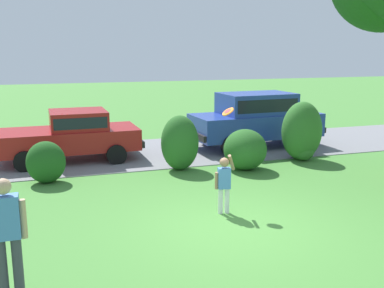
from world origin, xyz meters
TOP-DOWN VIEW (x-y plane):
  - ground_plane at (0.00, 0.00)m, footprint 80.00×80.00m
  - driveway_strip at (0.00, 6.76)m, footprint 28.00×4.40m
  - shrub_near_tree at (-3.43, 4.26)m, footprint 0.99×0.85m
  - shrub_centre_left at (0.23, 4.42)m, footprint 1.09×1.00m
  - shrub_centre at (2.02, 3.87)m, footprint 1.24×1.25m
  - shrub_centre_right at (4.18, 4.38)m, footprint 1.30×1.08m
  - parked_sedan at (-2.64, 6.52)m, footprint 4.43×2.16m
  - parked_suv at (3.63, 6.50)m, footprint 4.79×2.29m
  - child_thrower at (0.10, 0.77)m, footprint 0.47×0.23m
  - frisbee at (0.39, 1.30)m, footprint 0.25×0.28m
  - adult_onlooker at (-3.95, -1.41)m, footprint 0.53×0.22m

SIDE VIEW (x-z plane):
  - ground_plane at x=0.00m, z-range 0.00..0.00m
  - driveway_strip at x=0.00m, z-range 0.00..0.02m
  - shrub_near_tree at x=-3.43m, z-range 0.00..1.10m
  - shrub_centre at x=2.02m, z-range 0.00..1.17m
  - child_thrower at x=0.10m, z-range 0.07..1.36m
  - shrub_centre_left at x=0.23m, z-range 0.00..1.58m
  - parked_sedan at x=-2.64m, z-range 0.07..1.63m
  - shrub_centre_right at x=4.18m, z-range -0.06..1.77m
  - adult_onlooker at x=-3.95m, z-range 0.11..1.85m
  - parked_suv at x=3.63m, z-range 0.12..2.04m
  - frisbee at x=0.39m, z-range 2.00..2.18m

